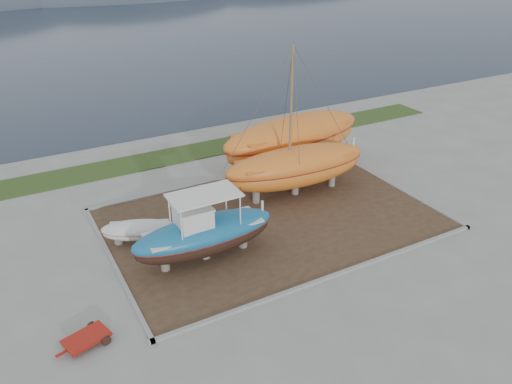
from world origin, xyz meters
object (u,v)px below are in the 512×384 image
orange_bare_hull (293,143)px  red_trailer (87,340)px  blue_caique (204,227)px  white_dinghy (139,232)px  orange_sailboat (298,124)px

orange_bare_hull → red_trailer: 19.36m
blue_caique → red_trailer: 7.47m
white_dinghy → red_trailer: 7.42m
blue_caique → orange_sailboat: bearing=25.9°
orange_sailboat → red_trailer: orange_sailboat is taller
blue_caique → red_trailer: blue_caique is taller
white_dinghy → orange_bare_hull: size_ratio=0.35×
blue_caique → orange_sailboat: orange_sailboat is taller
blue_caique → white_dinghy: blue_caique is taller
red_trailer → white_dinghy: bearing=40.1°
blue_caique → red_trailer: bearing=-154.0°
blue_caique → white_dinghy: (-2.47, 3.00, -1.19)m
orange_sailboat → orange_bare_hull: (1.98, 3.41, -2.79)m
white_dinghy → red_trailer: white_dinghy is taller
blue_caique → orange_bare_hull: size_ratio=0.66×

